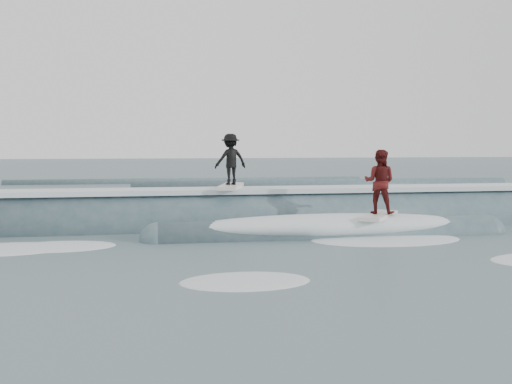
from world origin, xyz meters
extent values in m
plane|color=#3C5358|center=(0.00, 0.00, 0.00)|extent=(160.00, 160.00, 0.00)
cylinder|color=#35505A|center=(0.00, 3.02, 0.00)|extent=(21.40, 2.00, 2.00)
cylinder|color=#35505A|center=(1.80, 0.82, 0.00)|extent=(9.00, 0.96, 0.96)
sphere|color=#35505A|center=(-2.70, 0.82, 0.00)|extent=(0.96, 0.96, 0.96)
sphere|color=#35505A|center=(6.30, 0.82, 0.00)|extent=(0.96, 0.96, 0.96)
cube|color=white|center=(0.00, 3.02, 1.07)|extent=(18.00, 1.30, 0.14)
ellipsoid|color=white|center=(1.80, 0.82, 0.30)|extent=(7.60, 1.30, 0.60)
cube|color=silver|center=(-0.59, 3.02, 1.19)|extent=(1.04, 2.07, 0.10)
imported|color=black|center=(-0.59, 3.02, 1.99)|extent=(1.08, 0.80, 1.49)
cube|color=silver|center=(3.14, 0.82, 0.53)|extent=(1.62, 1.94, 0.10)
imported|color=#470E0D|center=(3.14, 0.82, 1.43)|extent=(1.05, 0.98, 1.71)
ellipsoid|color=white|center=(4.21, 1.72, 0.00)|extent=(2.42, 1.65, 0.10)
ellipsoid|color=white|center=(-5.04, 0.39, 0.00)|extent=(2.50, 1.71, 0.10)
ellipsoid|color=white|center=(-6.18, 0.25, 0.00)|extent=(2.41, 1.64, 0.10)
ellipsoid|color=white|center=(3.05, 0.11, 0.00)|extent=(3.76, 2.57, 0.10)
ellipsoid|color=white|center=(-1.13, -3.70, 0.00)|extent=(1.97, 1.34, 0.10)
cylinder|color=#35505A|center=(6.71, 18.00, 0.00)|extent=(22.00, 0.80, 0.80)
cylinder|color=#35505A|center=(-0.95, 22.00, 0.00)|extent=(22.00, 0.60, 0.60)
camera|label=1|loc=(-2.55, -13.58, 2.46)|focal=40.00mm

